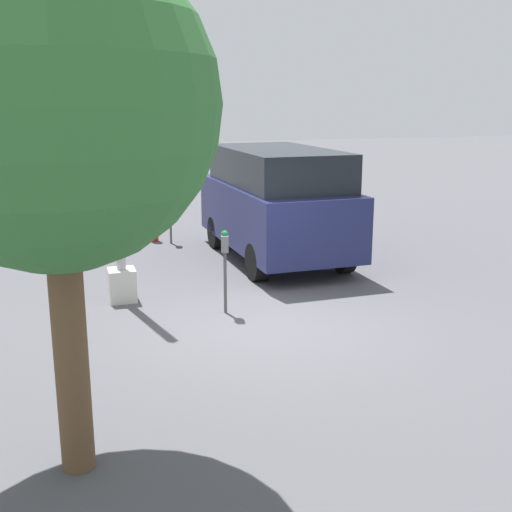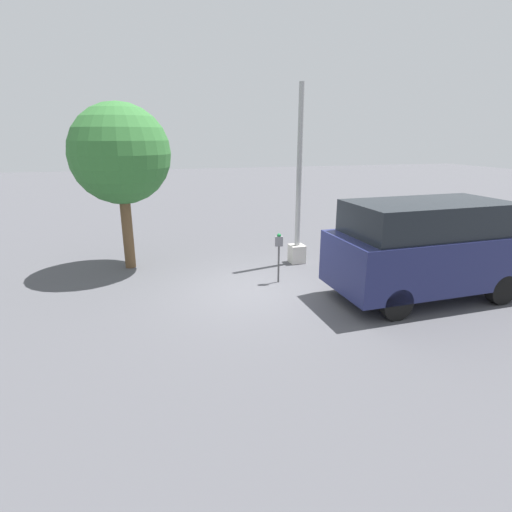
# 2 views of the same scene
# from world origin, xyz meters

# --- Properties ---
(ground_plane) EXTENTS (80.00, 80.00, 0.00)m
(ground_plane) POSITION_xyz_m (0.00, 0.00, 0.00)
(ground_plane) COLOR #4C4C51
(parking_meter_near) EXTENTS (0.22, 0.15, 1.33)m
(parking_meter_near) POSITION_xyz_m (0.72, 0.43, 0.98)
(parking_meter_near) COLOR #4C4C4C
(parking_meter_near) RESTS_ON ground
(parking_meter_far) EXTENTS (0.22, 0.15, 1.34)m
(parking_meter_far) POSITION_xyz_m (5.91, 0.38, 0.99)
(parking_meter_far) COLOR #4C4C4C
(parking_meter_far) RESTS_ON ground
(lamp_post) EXTENTS (0.44, 0.44, 5.17)m
(lamp_post) POSITION_xyz_m (1.82, 1.92, 1.58)
(lamp_post) COLOR beige
(lamp_post) RESTS_ON ground
(parked_van) EXTENTS (4.61, 2.14, 2.32)m
(parked_van) POSITION_xyz_m (3.73, -1.46, 1.24)
(parked_van) COLOR navy
(parked_van) RESTS_ON ground
(street_tree) EXTENTS (2.75, 2.75, 4.64)m
(street_tree) POSITION_xyz_m (-3.10, 2.84, 3.25)
(street_tree) COLOR brown
(street_tree) RESTS_ON ground
(fire_hydrant) EXTENTS (0.22, 0.22, 0.83)m
(fire_hydrant) POSITION_xyz_m (6.28, 0.72, 0.41)
(fire_hydrant) COLOR red
(fire_hydrant) RESTS_ON ground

